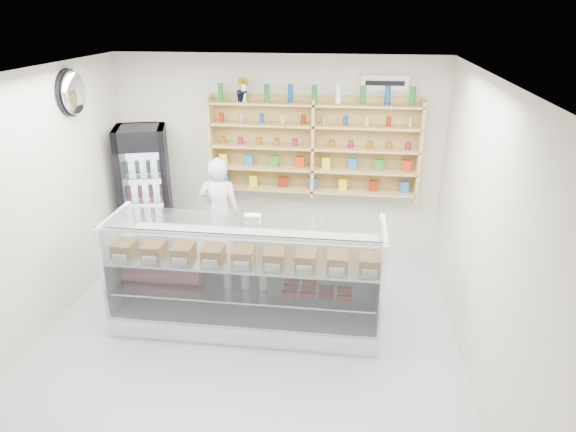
# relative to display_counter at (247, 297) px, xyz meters

# --- Properties ---
(room) EXTENTS (5.00, 5.00, 5.00)m
(room) POSITION_rel_display_counter_xyz_m (0.06, -0.47, 1.05)
(room) COLOR #B5B6BB
(room) RESTS_ON ground
(display_counter) EXTENTS (2.94, 0.88, 1.28)m
(display_counter) POSITION_rel_display_counter_xyz_m (0.00, 0.00, 0.00)
(display_counter) COLOR white
(display_counter) RESTS_ON floor
(shop_worker) EXTENTS (0.58, 0.39, 1.57)m
(shop_worker) POSITION_rel_display_counter_xyz_m (-0.64, 1.34, 0.43)
(shop_worker) COLOR silver
(shop_worker) RESTS_ON floor
(drinks_cooler) EXTENTS (0.83, 0.82, 1.86)m
(drinks_cooler) POSITION_rel_display_counter_xyz_m (-1.79, 1.67, 0.58)
(drinks_cooler) COLOR black
(drinks_cooler) RESTS_ON floor
(wall_shelving) EXTENTS (2.84, 0.28, 1.33)m
(wall_shelving) POSITION_rel_display_counter_xyz_m (0.56, 1.87, 1.24)
(wall_shelving) COLOR tan
(wall_shelving) RESTS_ON back_wall
(potted_plant) EXTENTS (0.22, 0.20, 0.32)m
(potted_plant) POSITION_rel_display_counter_xyz_m (-0.39, 1.87, 2.00)
(potted_plant) COLOR #1E6626
(potted_plant) RESTS_ON wall_shelving
(security_mirror) EXTENTS (0.15, 0.50, 0.50)m
(security_mirror) POSITION_rel_display_counter_xyz_m (-2.11, 0.73, 2.10)
(security_mirror) COLOR silver
(security_mirror) RESTS_ON left_wall
(wall_sign) EXTENTS (0.62, 0.03, 0.20)m
(wall_sign) POSITION_rel_display_counter_xyz_m (1.46, 2.00, 2.10)
(wall_sign) COLOR white
(wall_sign) RESTS_ON back_wall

